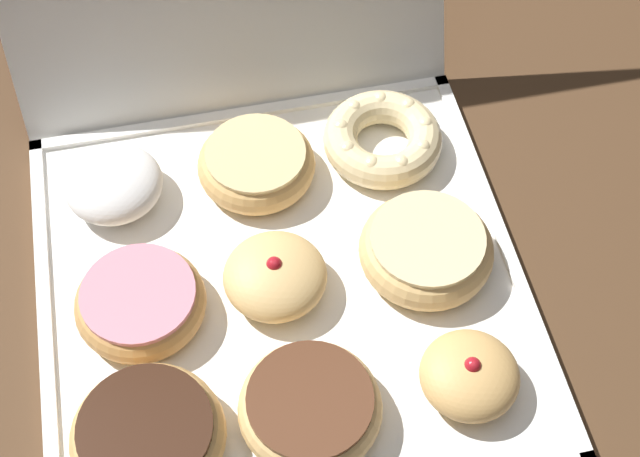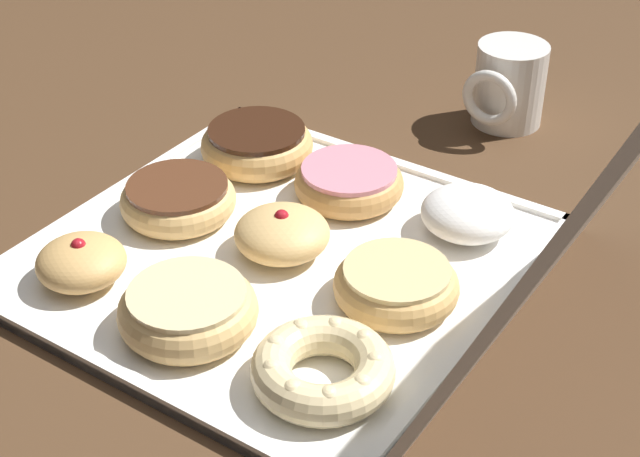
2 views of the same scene
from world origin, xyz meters
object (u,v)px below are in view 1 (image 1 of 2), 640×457
at_px(glazed_ring_donut_7, 260,163).
at_px(pink_frosted_donut_3, 140,300).
at_px(chocolate_frosted_donut_0, 148,435).
at_px(powdered_filled_donut_6, 114,184).
at_px(glazed_ring_donut_5, 425,246).
at_px(cruller_donut_8, 383,138).
at_px(donut_box, 282,290).
at_px(chocolate_frosted_donut_1, 308,407).
at_px(jelly_filled_donut_4, 276,280).
at_px(jelly_filled_donut_2, 470,375).

bearing_deg(glazed_ring_donut_7, pink_frosted_donut_3, -135.23).
xyz_separation_m(chocolate_frosted_donut_0, powdered_filled_donut_6, (-0.01, 0.25, 0.00)).
bearing_deg(glazed_ring_donut_5, cruller_donut_8, 92.59).
xyz_separation_m(donut_box, chocolate_frosted_donut_1, (-0.00, -0.12, 0.02)).
height_order(chocolate_frosted_donut_0, chocolate_frosted_donut_1, chocolate_frosted_donut_0).
xyz_separation_m(jelly_filled_donut_4, powdered_filled_donut_6, (-0.13, 0.13, 0.00)).
bearing_deg(pink_frosted_donut_3, chocolate_frosted_donut_0, -92.79).
distance_m(donut_box, jelly_filled_donut_4, 0.03).
bearing_deg(cruller_donut_8, glazed_ring_donut_7, -177.19).
height_order(glazed_ring_donut_5, cruller_donut_8, glazed_ring_donut_5).
height_order(glazed_ring_donut_5, powdered_filled_donut_6, powdered_filled_donut_6).
distance_m(jelly_filled_donut_2, jelly_filled_donut_4, 0.18).
relative_size(chocolate_frosted_donut_1, jelly_filled_donut_4, 1.28).
bearing_deg(powdered_filled_donut_6, jelly_filled_donut_2, -43.74).
xyz_separation_m(jelly_filled_donut_2, glazed_ring_donut_5, (-0.00, 0.13, 0.00)).
relative_size(jelly_filled_donut_2, jelly_filled_donut_4, 0.90).
relative_size(chocolate_frosted_donut_1, powdered_filled_donut_6, 1.28).
bearing_deg(donut_box, powdered_filled_donut_6, 135.99).
height_order(donut_box, jelly_filled_donut_2, jelly_filled_donut_2).
height_order(jelly_filled_donut_4, glazed_ring_donut_7, jelly_filled_donut_4).
height_order(jelly_filled_donut_2, jelly_filled_donut_4, jelly_filled_donut_4).
distance_m(chocolate_frosted_donut_0, jelly_filled_donut_2, 0.26).
bearing_deg(jelly_filled_donut_2, glazed_ring_donut_5, 90.62).
bearing_deg(donut_box, chocolate_frosted_donut_1, -90.66).
bearing_deg(jelly_filled_donut_4, donut_box, 35.21).
bearing_deg(glazed_ring_donut_7, donut_box, -91.59).
relative_size(donut_box, chocolate_frosted_donut_1, 3.66).
bearing_deg(chocolate_frosted_donut_0, donut_box, 43.59).
height_order(jelly_filled_donut_4, cruller_donut_8, jelly_filled_donut_4).
distance_m(jelly_filled_donut_4, powdered_filled_donut_6, 0.18).
relative_size(jelly_filled_donut_2, glazed_ring_donut_7, 0.73).
xyz_separation_m(powdered_filled_donut_6, cruller_donut_8, (0.26, 0.00, -0.00)).
xyz_separation_m(pink_frosted_donut_3, cruller_donut_8, (0.25, 0.13, -0.00)).
bearing_deg(chocolate_frosted_donut_0, jelly_filled_donut_2, -0.54).
xyz_separation_m(jelly_filled_donut_2, glazed_ring_donut_7, (-0.13, 0.25, -0.00)).
bearing_deg(jelly_filled_donut_2, chocolate_frosted_donut_0, 179.46).
distance_m(chocolate_frosted_donut_1, pink_frosted_donut_3, 0.17).
xyz_separation_m(chocolate_frosted_donut_1, pink_frosted_donut_3, (-0.12, 0.13, -0.00)).
bearing_deg(jelly_filled_donut_4, powdered_filled_donut_6, 133.98).
height_order(chocolate_frosted_donut_1, jelly_filled_donut_2, jelly_filled_donut_2).
height_order(pink_frosted_donut_3, glazed_ring_donut_7, glazed_ring_donut_7).
relative_size(donut_box, jelly_filled_donut_4, 4.68).
relative_size(chocolate_frosted_donut_0, glazed_ring_donut_7, 1.10).
relative_size(chocolate_frosted_donut_0, powdered_filled_donut_6, 1.35).
relative_size(chocolate_frosted_donut_1, cruller_donut_8, 1.00).
xyz_separation_m(chocolate_frosted_donut_0, glazed_ring_donut_7, (0.13, 0.25, -0.00)).
relative_size(chocolate_frosted_donut_0, jelly_filled_donut_4, 1.35).
bearing_deg(glazed_ring_donut_5, jelly_filled_donut_2, -89.38).
relative_size(donut_box, cruller_donut_8, 3.67).
bearing_deg(jelly_filled_donut_4, chocolate_frosted_donut_1, -88.12).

